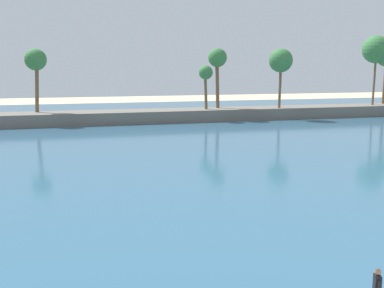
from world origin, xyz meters
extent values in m
cube|color=#33607F|center=(0.00, 57.36, 0.03)|extent=(220.00, 96.75, 0.06)
cube|color=slate|center=(0.00, 65.74, 0.90)|extent=(119.44, 6.00, 1.80)
cylinder|color=brown|center=(46.94, 65.24, 6.43)|extent=(0.45, 0.66, 9.27)
sphere|color=#38753D|center=(46.94, 65.24, 11.06)|extent=(4.61, 4.61, 4.61)
cylinder|color=brown|center=(28.98, 64.22, 5.48)|extent=(0.56, 0.51, 7.37)
sphere|color=#38753D|center=(28.98, 64.22, 9.16)|extent=(3.70, 3.70, 3.70)
cylinder|color=brown|center=(19.56, 67.00, 5.70)|extent=(0.71, 0.74, 7.81)
sphere|color=#38753D|center=(19.56, 67.00, 9.59)|extent=(2.93, 2.93, 2.93)
cylinder|color=brown|center=(17.07, 65.13, 4.57)|extent=(0.68, 0.55, 5.57)
sphere|color=#38753D|center=(17.07, 65.13, 7.35)|extent=(2.12, 2.12, 2.12)
cylinder|color=brown|center=(-7.34, 67.06, 5.49)|extent=(0.82, 0.57, 7.40)
sphere|color=#38753D|center=(-7.34, 67.06, 9.18)|extent=(3.06, 3.06, 3.06)
cube|color=black|center=(4.96, 8.69, 1.15)|extent=(0.32, 0.39, 0.58)
sphere|color=#9E7051|center=(4.96, 8.69, 1.56)|extent=(0.21, 0.21, 0.21)
cylinder|color=black|center=(4.87, 8.48, 1.11)|extent=(0.09, 0.09, 0.50)
cylinder|color=black|center=(5.04, 8.90, 1.11)|extent=(0.09, 0.09, 0.50)
camera|label=1|loc=(-4.83, -3.53, 8.10)|focal=44.27mm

